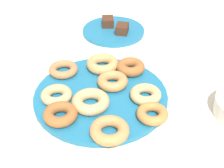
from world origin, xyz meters
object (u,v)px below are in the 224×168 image
(donut_4, at_px, (57,95))
(donut_5, at_px, (152,114))
(donut_0, at_px, (60,114))
(donut_3, at_px, (109,130))
(donut_2, at_px, (131,67))
(donut_7, at_px, (102,64))
(donut_8, at_px, (63,69))
(donut_plate, at_px, (101,96))
(brownie_far, at_px, (122,29))
(donut_9, at_px, (91,102))
(brownie_near, at_px, (108,22))
(cake_plate, at_px, (113,31))
(donut_6, at_px, (146,94))
(donut_1, at_px, (113,81))

(donut_4, distance_m, donut_5, 0.25)
(donut_0, bearing_deg, donut_3, 58.95)
(donut_2, distance_m, donut_7, 0.08)
(donut_2, relative_size, donut_8, 0.99)
(donut_plate, xyz_separation_m, brownie_far, (-0.34, 0.10, 0.02))
(donut_5, bearing_deg, donut_9, -112.14)
(donut_0, distance_m, donut_4, 0.08)
(donut_plate, bearing_deg, donut_5, 47.84)
(donut_plate, relative_size, donut_4, 4.38)
(donut_7, xyz_separation_m, donut_9, (0.17, -0.04, 0.00))
(donut_9, relative_size, brownie_near, 1.83)
(donut_plate, distance_m, brownie_far, 0.35)
(donut_3, bearing_deg, brownie_far, 168.90)
(donut_plate, distance_m, donut_7, 0.12)
(donut_2, relative_size, donut_7, 0.88)
(donut_3, height_order, donut_5, donut_3)
(donut_0, xyz_separation_m, brownie_near, (-0.48, 0.16, -0.00))
(donut_4, distance_m, donut_8, 0.12)
(brownie_far, bearing_deg, cake_plate, -135.00)
(donut_plate, distance_m, donut_9, 0.06)
(donut_6, distance_m, donut_8, 0.25)
(donut_3, relative_size, donut_4, 1.12)
(donut_3, relative_size, brownie_near, 1.74)
(donut_5, distance_m, cake_plate, 0.47)
(donut_2, distance_m, donut_8, 0.19)
(donut_plate, xyz_separation_m, donut_0, (0.08, -0.10, 0.02))
(donut_0, relative_size, brownie_near, 1.61)
(donut_plate, bearing_deg, donut_7, 172.67)
(donut_3, distance_m, donut_8, 0.28)
(donut_0, xyz_separation_m, donut_7, (-0.20, 0.12, 0.00))
(donut_5, bearing_deg, donut_4, -112.67)
(donut_1, relative_size, donut_3, 0.93)
(donut_0, relative_size, donut_4, 1.03)
(donut_1, bearing_deg, donut_7, -167.12)
(donut_0, distance_m, donut_7, 0.24)
(donut_0, relative_size, brownie_far, 1.61)
(donut_9, xyz_separation_m, brownie_far, (-0.38, 0.13, -0.00))
(donut_1, relative_size, donut_5, 1.10)
(donut_1, height_order, donut_4, donut_1)
(donut_6, relative_size, cake_plate, 0.37)
(donut_1, height_order, donut_7, donut_7)
(donut_0, xyz_separation_m, donut_1, (-0.12, 0.14, 0.00))
(donut_1, height_order, donut_9, donut_9)
(donut_2, bearing_deg, donut_4, -63.42)
(donut_2, xyz_separation_m, donut_9, (0.14, -0.12, -0.00))
(donut_4, xyz_separation_m, brownie_far, (-0.35, 0.22, 0.00))
(donut_1, distance_m, donut_8, 0.15)
(donut_0, height_order, donut_5, donut_0)
(donut_9, distance_m, brownie_near, 0.45)
(donut_6, xyz_separation_m, donut_7, (-0.15, -0.10, 0.00))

